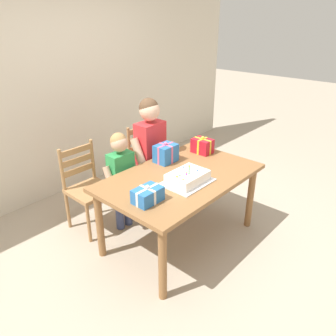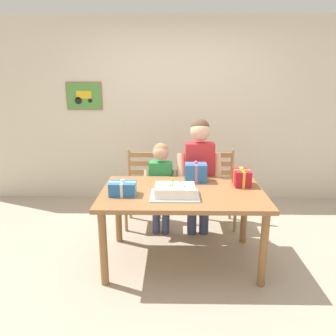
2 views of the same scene
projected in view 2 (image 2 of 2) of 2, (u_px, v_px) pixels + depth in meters
The scene contains 11 objects.
ground_plane at pixel (182, 260), 3.34m from camera, with size 20.00×20.00×0.00m, color tan.
back_wall at pixel (179, 112), 4.78m from camera, with size 6.40×0.11×2.60m.
dining_table at pixel (182, 200), 3.16m from camera, with size 1.55×0.96×0.74m.
birthday_cake at pixel (175, 191), 2.99m from camera, with size 0.44×0.34×0.19m.
gift_box_red_large at pixel (123, 188), 3.03m from camera, with size 0.24×0.17×0.16m.
gift_box_beside_cake at pixel (242, 178), 3.29m from camera, with size 0.16×0.22×0.19m.
gift_box_corner_small at pixel (196, 172), 3.43m from camera, with size 0.23×0.18×0.22m.
chair_left at pixel (143, 188), 4.08m from camera, with size 0.42×0.42×0.92m.
chair_right at pixel (217, 188), 4.06m from camera, with size 0.42×0.42×0.92m.
child_older at pixel (199, 166), 3.70m from camera, with size 0.49×0.28×1.35m.
child_younger at pixel (161, 180), 3.75m from camera, with size 0.40×0.23×1.08m.
Camera 2 is at (-0.09, -2.97, 1.79)m, focal length 35.37 mm.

